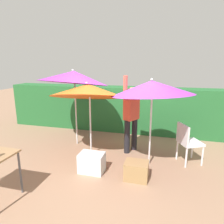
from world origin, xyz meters
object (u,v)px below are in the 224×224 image
(umbrella_orange, at_px, (74,77))
(person_vendor, at_px, (131,115))
(umbrella_yellow, at_px, (152,88))
(cooler_box, at_px, (92,163))
(umbrella_rainbow, at_px, (88,91))
(chair_plastic, at_px, (188,141))
(crate_cardboard, at_px, (136,171))

(umbrella_orange, bearing_deg, person_vendor, -3.67)
(person_vendor, bearing_deg, umbrella_yellow, -49.26)
(person_vendor, xyz_separation_m, cooler_box, (-0.59, -1.18, -0.74))
(umbrella_rainbow, xyz_separation_m, umbrella_yellow, (1.39, -0.08, 0.12))
(umbrella_rainbow, relative_size, umbrella_orange, 0.90)
(umbrella_yellow, xyz_separation_m, person_vendor, (-0.50, 0.58, -0.73))
(chair_plastic, xyz_separation_m, cooler_box, (-1.87, -0.89, -0.31))
(umbrella_rainbow, xyz_separation_m, umbrella_orange, (-0.62, 0.59, 0.25))
(umbrella_orange, xyz_separation_m, person_vendor, (1.51, -0.10, -0.86))
(umbrella_yellow, bearing_deg, umbrella_orange, 161.49)
(person_vendor, height_order, chair_plastic, person_vendor)
(umbrella_rainbow, height_order, cooler_box, umbrella_rainbow)
(person_vendor, distance_m, cooler_box, 1.51)
(umbrella_rainbow, bearing_deg, person_vendor, 28.78)
(chair_plastic, bearing_deg, cooler_box, -154.64)
(chair_plastic, relative_size, crate_cardboard, 2.02)
(umbrella_rainbow, distance_m, chair_plastic, 2.43)
(umbrella_rainbow, height_order, crate_cardboard, umbrella_rainbow)
(cooler_box, relative_size, crate_cardboard, 1.12)
(cooler_box, bearing_deg, person_vendor, 63.63)
(umbrella_orange, relative_size, cooler_box, 4.28)
(umbrella_orange, bearing_deg, crate_cardboard, -35.58)
(umbrella_yellow, height_order, cooler_box, umbrella_yellow)
(umbrella_orange, xyz_separation_m, crate_cardboard, (1.84, -1.31, -1.63))
(umbrella_rainbow, distance_m, cooler_box, 1.55)
(umbrella_yellow, distance_m, chair_plastic, 1.43)
(umbrella_rainbow, distance_m, crate_cardboard, 1.98)
(person_vendor, bearing_deg, umbrella_rainbow, -151.22)
(umbrella_rainbow, bearing_deg, umbrella_orange, 136.28)
(umbrella_yellow, height_order, chair_plastic, umbrella_yellow)
(umbrella_yellow, bearing_deg, cooler_box, -150.72)
(umbrella_rainbow, relative_size, chair_plastic, 2.15)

